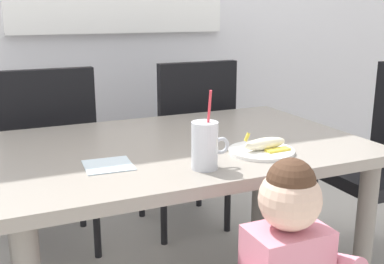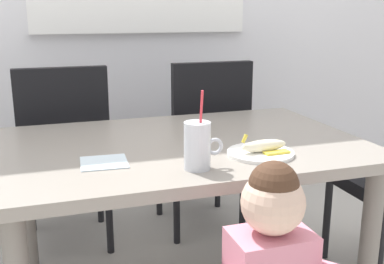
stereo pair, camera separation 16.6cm
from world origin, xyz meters
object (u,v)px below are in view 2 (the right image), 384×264
(dining_chair_left, at_px, (65,149))
(dining_chair_right, at_px, (204,138))
(paper_napkin, at_px, (104,162))
(dining_table, at_px, (182,167))
(snack_plate, at_px, (260,153))
(milk_cup, at_px, (198,148))
(peeled_banana, at_px, (264,146))

(dining_chair_left, distance_m, dining_chair_right, 0.73)
(paper_napkin, bearing_deg, dining_table, 27.05)
(dining_table, xyz_separation_m, snack_plate, (0.21, -0.24, 0.11))
(milk_cup, height_order, snack_plate, milk_cup)
(dining_chair_right, height_order, snack_plate, dining_chair_right)
(dining_chair_left, relative_size, paper_napkin, 6.40)
(dining_table, bearing_deg, snack_plate, -48.72)
(dining_chair_left, xyz_separation_m, dining_chair_right, (0.73, -0.01, 0.00))
(dining_table, relative_size, peeled_banana, 7.81)
(dining_table, height_order, snack_plate, snack_plate)
(dining_table, height_order, dining_chair_left, dining_chair_left)
(dining_chair_left, relative_size, dining_chair_right, 1.00)
(dining_chair_left, xyz_separation_m, snack_plate, (0.61, -0.92, 0.19))
(paper_napkin, bearing_deg, snack_plate, -8.34)
(dining_table, bearing_deg, paper_napkin, -152.95)
(dining_table, height_order, milk_cup, milk_cup)
(paper_napkin, bearing_deg, peeled_banana, -8.84)
(dining_table, distance_m, dining_chair_right, 0.75)
(dining_table, distance_m, paper_napkin, 0.37)
(dining_chair_left, height_order, snack_plate, dining_chair_left)
(dining_chair_right, xyz_separation_m, peeled_banana, (-0.11, -0.91, 0.22))
(milk_cup, bearing_deg, snack_plate, 15.70)
(dining_chair_right, relative_size, paper_napkin, 6.40)
(dining_chair_left, xyz_separation_m, milk_cup, (0.36, -0.99, 0.25))
(snack_plate, relative_size, peeled_banana, 1.33)
(peeled_banana, xyz_separation_m, paper_napkin, (-0.54, 0.08, -0.03))
(dining_chair_right, distance_m, milk_cup, 1.08)
(dining_table, distance_m, peeled_banana, 0.35)
(snack_plate, distance_m, peeled_banana, 0.03)
(snack_plate, height_order, paper_napkin, snack_plate)
(dining_table, relative_size, paper_napkin, 9.00)
(milk_cup, bearing_deg, dining_chair_right, 69.20)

